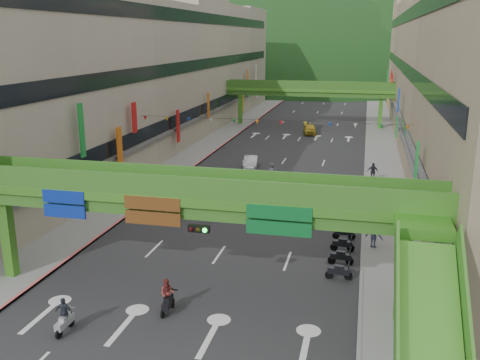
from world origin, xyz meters
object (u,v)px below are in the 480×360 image
at_px(overpass_near, 201,211).
at_px(car_yellow, 310,129).
at_px(scooter_rider_near, 213,205).
at_px(scooter_rider_mid, 167,296).
at_px(car_silver, 251,162).
at_px(pedestrian_red, 404,205).

height_order(overpass_near, car_yellow, overpass_near).
distance_m(scooter_rider_near, scooter_rider_mid, 15.24).
bearing_deg(scooter_rider_near, car_silver, 91.49).
xyz_separation_m(overpass_near, car_silver, (-3.87, 30.21, -4.52)).
bearing_deg(scooter_rider_near, pedestrian_red, 14.73).
bearing_deg(car_yellow, car_silver, -108.40).
height_order(scooter_rider_near, car_silver, scooter_rider_near).
distance_m(overpass_near, scooter_rider_near, 14.88).
xyz_separation_m(scooter_rider_near, scooter_rider_mid, (1.95, -15.12, -0.04)).
bearing_deg(car_yellow, pedestrian_red, -80.87).
relative_size(car_silver, car_yellow, 0.93).
height_order(overpass_near, car_silver, overpass_near).
relative_size(scooter_rider_near, car_silver, 0.51).
relative_size(scooter_rider_near, car_yellow, 0.48).
bearing_deg(scooter_rider_mid, car_silver, 94.32).
distance_m(overpass_near, scooter_rider_mid, 4.68).
relative_size(car_silver, pedestrian_red, 2.31).
height_order(scooter_rider_mid, car_yellow, scooter_rider_mid).
height_order(car_silver, car_yellow, car_yellow).
bearing_deg(overpass_near, pedestrian_red, 57.55).
relative_size(scooter_rider_near, pedestrian_red, 1.18).
xyz_separation_m(scooter_rider_near, car_silver, (-0.43, 16.36, -0.31)).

